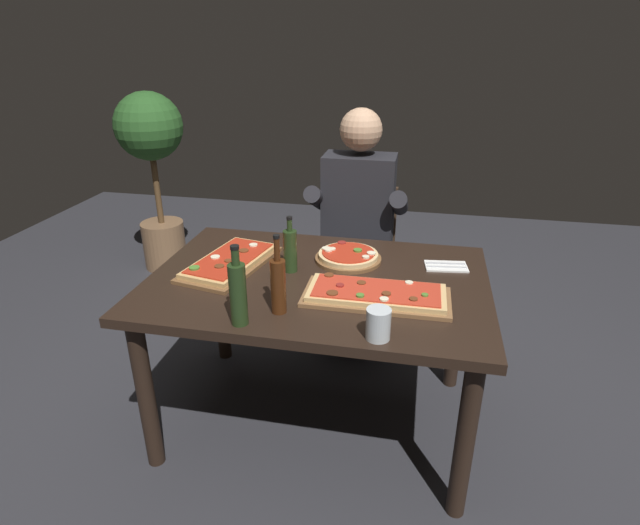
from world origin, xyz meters
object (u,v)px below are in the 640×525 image
at_px(pizza_rectangular_left, 230,262).
at_px(vinegar_bottle_green, 290,250).
at_px(pizza_rectangular_front, 376,294).
at_px(diner_chair, 359,255).
at_px(dining_table, 318,298).
at_px(oil_bottle_amber, 278,284).
at_px(tumbler_near_camera, 378,324).
at_px(seated_diner, 357,221).
at_px(potted_plant_corner, 153,158).
at_px(wine_bottle_dark, 238,292).
at_px(pizza_round_far, 348,256).

bearing_deg(pizza_rectangular_left, vinegar_bottle_green, 1.18).
distance_m(pizza_rectangular_front, diner_chair, 1.04).
bearing_deg(diner_chair, dining_table, -94.27).
height_order(oil_bottle_amber, tumbler_near_camera, oil_bottle_amber).
distance_m(seated_diner, potted_plant_corner, 1.75).
xyz_separation_m(pizza_rectangular_front, wine_bottle_dark, (-0.45, -0.28, 0.10)).
height_order(pizza_rectangular_front, pizza_rectangular_left, same).
distance_m(pizza_rectangular_front, pizza_round_far, 0.37).
relative_size(pizza_round_far, vinegar_bottle_green, 1.21).
bearing_deg(vinegar_bottle_green, pizza_round_far, 34.80).
xyz_separation_m(dining_table, pizza_round_far, (0.10, 0.21, 0.12)).
relative_size(dining_table, pizza_round_far, 4.72).
xyz_separation_m(diner_chair, seated_diner, (0.00, -0.12, 0.26)).
distance_m(oil_bottle_amber, vinegar_bottle_green, 0.35).
bearing_deg(pizza_round_far, pizza_rectangular_front, -64.53).
bearing_deg(seated_diner, diner_chair, 90.00).
height_order(pizza_rectangular_left, seated_diner, seated_diner).
bearing_deg(dining_table, pizza_round_far, 64.83).
xyz_separation_m(oil_bottle_amber, vinegar_bottle_green, (-0.05, 0.35, -0.02)).
distance_m(pizza_rectangular_left, diner_chair, 0.97).
bearing_deg(pizza_rectangular_front, pizza_rectangular_left, 165.01).
height_order(tumbler_near_camera, potted_plant_corner, potted_plant_corner).
bearing_deg(seated_diner, pizza_rectangular_front, -77.41).
distance_m(pizza_rectangular_front, tumbler_near_camera, 0.28).
relative_size(wine_bottle_dark, diner_chair, 0.34).
bearing_deg(wine_bottle_dark, seated_diner, 77.38).
xyz_separation_m(dining_table, pizza_rectangular_front, (0.26, -0.13, 0.12)).
distance_m(pizza_round_far, vinegar_bottle_green, 0.28).
xyz_separation_m(pizza_rectangular_front, vinegar_bottle_green, (-0.39, 0.18, 0.08)).
relative_size(pizza_rectangular_left, potted_plant_corner, 0.41).
xyz_separation_m(pizza_rectangular_left, wine_bottle_dark, (0.21, -0.45, 0.10)).
relative_size(oil_bottle_amber, diner_chair, 0.35).
bearing_deg(oil_bottle_amber, pizza_round_far, 70.75).
relative_size(pizza_round_far, diner_chair, 0.34).
xyz_separation_m(oil_bottle_amber, seated_diner, (0.14, 1.04, -0.11)).
bearing_deg(vinegar_bottle_green, tumbler_near_camera, -47.26).
distance_m(pizza_rectangular_left, potted_plant_corner, 1.81).
distance_m(wine_bottle_dark, diner_chair, 1.34).
bearing_deg(vinegar_bottle_green, pizza_rectangular_front, -25.17).
bearing_deg(dining_table, potted_plant_corner, 136.07).
bearing_deg(pizza_rectangular_front, potted_plant_corner, 138.07).
height_order(pizza_rectangular_front, diner_chair, diner_chair).
bearing_deg(potted_plant_corner, vinegar_bottle_green, -45.48).
distance_m(pizza_rectangular_front, vinegar_bottle_green, 0.43).
height_order(dining_table, seated_diner, seated_diner).
bearing_deg(oil_bottle_amber, tumbler_near_camera, -15.62).
xyz_separation_m(tumbler_near_camera, diner_chair, (-0.23, 1.26, -0.31)).
height_order(wine_bottle_dark, tumbler_near_camera, wine_bottle_dark).
xyz_separation_m(diner_chair, potted_plant_corner, (-1.59, 0.61, 0.36)).
height_order(dining_table, potted_plant_corner, potted_plant_corner).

